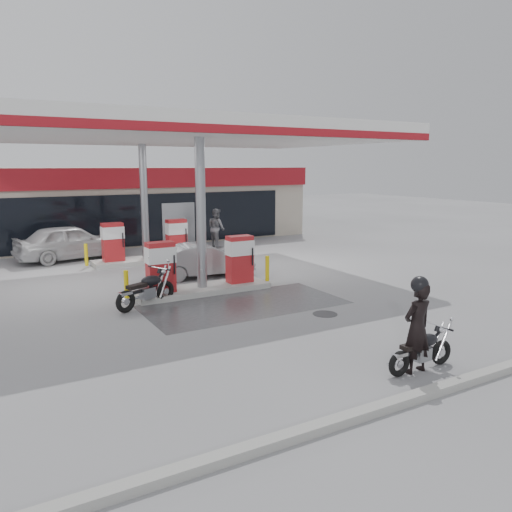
{
  "coord_description": "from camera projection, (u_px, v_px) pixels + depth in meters",
  "views": [
    {
      "loc": [
        -6.38,
        -12.77,
        4.12
      ],
      "look_at": [
        1.57,
        1.18,
        1.2
      ],
      "focal_mm": 35.0,
      "sensor_mm": 36.0,
      "label": 1
    }
  ],
  "objects": [
    {
      "name": "hatchback_silver",
      "position": [
        203.0,
        260.0,
        18.73
      ],
      "size": [
        3.86,
        1.61,
        1.24
      ],
      "primitive_type": "imported",
      "rotation": [
        0.0,
        0.0,
        1.49
      ],
      "color": "gray",
      "rests_on": "ground"
    },
    {
      "name": "pump_island_near",
      "position": [
        202.0,
        271.0,
        16.34
      ],
      "size": [
        5.14,
        1.3,
        1.78
      ],
      "color": "#9E9E99",
      "rests_on": "ground"
    },
    {
      "name": "parked_motorcycle",
      "position": [
        147.0,
        291.0,
        14.69
      ],
      "size": [
        2.04,
        1.08,
        1.11
      ],
      "rotation": [
        0.0,
        0.0,
        0.4
      ],
      "color": "black",
      "rests_on": "ground"
    },
    {
      "name": "sedan_white",
      "position": [
        71.0,
        242.0,
        22.01
      ],
      "size": [
        4.9,
        2.65,
        1.58
      ],
      "primitive_type": "imported",
      "rotation": [
        0.0,
        0.0,
        1.74
      ],
      "color": "silver",
      "rests_on": "ground"
    },
    {
      "name": "canopy",
      "position": [
        166.0,
        133.0,
        18.09
      ],
      "size": [
        16.0,
        10.02,
        5.51
      ],
      "color": "silver",
      "rests_on": "ground"
    },
    {
      "name": "main_motorcycle",
      "position": [
        422.0,
        351.0,
        10.13
      ],
      "size": [
        1.75,
        0.67,
        0.9
      ],
      "rotation": [
        0.0,
        0.0,
        0.01
      ],
      "color": "black",
      "rests_on": "ground"
    },
    {
      "name": "attendant",
      "position": [
        216.0,
        228.0,
        25.37
      ],
      "size": [
        0.89,
        1.07,
        1.98
      ],
      "primitive_type": "imported",
      "rotation": [
        0.0,
        0.0,
        1.73
      ],
      "color": "slate",
      "rests_on": "ground"
    },
    {
      "name": "wet_patch",
      "position": [
        244.0,
        304.0,
        15.0
      ],
      "size": [
        6.0,
        3.0,
        0.0
      ],
      "primitive_type": "cube",
      "color": "#4C4C4F",
      "rests_on": "ground"
    },
    {
      "name": "drain_cover",
      "position": [
        325.0,
        314.0,
        14.03
      ],
      "size": [
        0.7,
        0.7,
        0.01
      ],
      "primitive_type": "cylinder",
      "color": "#38383A",
      "rests_on": "ground"
    },
    {
      "name": "store_building",
      "position": [
        102.0,
        204.0,
        28.02
      ],
      "size": [
        22.0,
        8.22,
        4.0
      ],
      "color": "#BCAF9D",
      "rests_on": "ground"
    },
    {
      "name": "biker_main",
      "position": [
        417.0,
        328.0,
        9.94
      ],
      "size": [
        0.7,
        0.47,
        1.87
      ],
      "primitive_type": "imported",
      "rotation": [
        0.0,
        0.0,
        3.18
      ],
      "color": "black",
      "rests_on": "ground"
    },
    {
      "name": "ground",
      "position": [
        230.0,
        307.0,
        14.76
      ],
      "size": [
        90.0,
        90.0,
        0.0
      ],
      "primitive_type": "plane",
      "color": "gray",
      "rests_on": "ground"
    },
    {
      "name": "pump_island_far",
      "position": [
        146.0,
        246.0,
        21.47
      ],
      "size": [
        5.14,
        1.3,
        1.78
      ],
      "color": "#9E9E99",
      "rests_on": "ground"
    },
    {
      "name": "kerb",
      "position": [
        408.0,
        399.0,
        8.77
      ],
      "size": [
        28.0,
        0.25,
        0.15
      ],
      "primitive_type": "cube",
      "color": "gray",
      "rests_on": "ground"
    }
  ]
}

